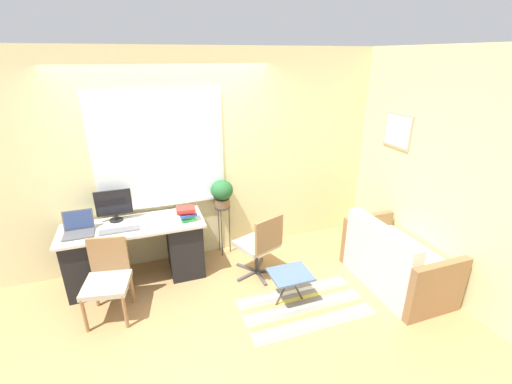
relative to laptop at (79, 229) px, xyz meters
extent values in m
plane|color=tan|center=(1.12, -0.29, -0.80)|extent=(14.00, 14.00, 0.00)
cube|color=beige|center=(1.12, 0.40, 0.55)|extent=(9.00, 0.06, 2.70)
cube|color=white|center=(0.59, 0.36, 0.72)|extent=(0.78, 0.02, 1.41)
cube|color=white|center=(0.59, 0.35, 0.72)|extent=(0.71, 0.01, 1.34)
cube|color=white|center=(1.37, 0.36, 0.72)|extent=(0.78, 0.02, 1.41)
cube|color=white|center=(1.37, 0.35, 0.72)|extent=(0.71, 0.01, 1.34)
cube|color=white|center=(0.98, 0.36, 0.03)|extent=(1.60, 0.11, 0.04)
cube|color=beige|center=(3.92, -0.29, 0.55)|extent=(0.06, 9.00, 2.70)
cube|color=tan|center=(3.89, -0.34, 0.89)|extent=(0.02, 0.48, 0.43)
cube|color=white|center=(3.88, -0.34, 0.89)|extent=(0.01, 0.43, 0.38)
cube|color=beige|center=(0.56, 0.01, -0.07)|extent=(1.62, 0.60, 0.03)
cube|color=black|center=(-0.01, 0.01, -0.44)|extent=(0.40, 0.52, 0.72)
cube|color=black|center=(1.14, 0.01, -0.44)|extent=(0.40, 0.52, 0.72)
cube|color=#4C4C51|center=(0.00, -0.05, -0.04)|extent=(0.32, 0.22, 0.02)
cube|color=#4C4C51|center=(0.00, 0.09, 0.07)|extent=(0.32, 0.07, 0.22)
cube|color=navy|center=(0.00, 0.09, 0.08)|extent=(0.28, 0.06, 0.19)
cylinder|color=black|center=(0.38, 0.20, -0.04)|extent=(0.15, 0.15, 0.02)
cylinder|color=black|center=(0.38, 0.20, 0.00)|extent=(0.05, 0.05, 0.08)
cube|color=black|center=(0.38, 0.20, 0.18)|extent=(0.41, 0.02, 0.30)
cube|color=black|center=(0.38, 0.19, 0.18)|extent=(0.38, 0.01, 0.28)
cube|color=slate|center=(0.42, -0.10, -0.04)|extent=(0.43, 0.12, 0.02)
ellipsoid|color=silver|center=(0.72, -0.09, -0.03)|extent=(0.04, 0.07, 0.03)
cube|color=green|center=(1.19, -0.08, -0.03)|extent=(0.16, 0.15, 0.04)
cube|color=green|center=(1.19, -0.06, 0.00)|extent=(0.17, 0.17, 0.03)
cube|color=#2851B2|center=(1.19, -0.08, 0.03)|extent=(0.21, 0.19, 0.03)
cube|color=red|center=(1.18, -0.07, 0.06)|extent=(0.24, 0.16, 0.03)
cube|color=red|center=(1.17, -0.08, 0.09)|extent=(0.23, 0.18, 0.04)
cylinder|color=olive|center=(0.03, -0.73, -0.60)|extent=(0.04, 0.04, 0.40)
cylinder|color=olive|center=(0.41, -0.80, -0.60)|extent=(0.04, 0.04, 0.40)
cylinder|color=olive|center=(0.10, -0.35, -0.60)|extent=(0.04, 0.04, 0.40)
cylinder|color=olive|center=(0.48, -0.42, -0.60)|extent=(0.04, 0.04, 0.40)
cube|color=#B2A893|center=(0.25, -0.58, -0.40)|extent=(0.51, 0.50, 0.06)
cube|color=olive|center=(0.29, -0.36, -0.17)|extent=(0.40, 0.11, 0.40)
cube|color=#47474C|center=(1.83, -0.40, -0.79)|extent=(0.29, 0.14, 0.03)
cube|color=#47474C|center=(1.98, -0.50, -0.79)|extent=(0.05, 0.30, 0.03)
cube|color=#47474C|center=(2.11, -0.39, -0.79)|extent=(0.30, 0.11, 0.03)
cube|color=#47474C|center=(2.05, -0.22, -0.79)|extent=(0.20, 0.27, 0.03)
cube|color=#47474C|center=(1.87, -0.23, -0.79)|extent=(0.22, 0.26, 0.03)
cylinder|color=#333338|center=(1.97, -0.35, -0.59)|extent=(0.04, 0.04, 0.36)
cube|color=#B2A893|center=(1.97, -0.35, -0.38)|extent=(0.57, 0.56, 0.06)
cube|color=olive|center=(2.05, -0.56, -0.15)|extent=(0.40, 0.18, 0.40)
cube|color=silver|center=(3.48, -1.11, -0.57)|extent=(0.71, 1.10, 0.46)
cube|color=silver|center=(3.20, -1.11, -0.17)|extent=(0.16, 1.10, 0.35)
cube|color=olive|center=(3.48, -1.71, -0.48)|extent=(0.71, 0.09, 0.65)
cube|color=olive|center=(3.48, -0.52, -0.48)|extent=(0.71, 0.09, 0.65)
cylinder|color=#333338|center=(1.70, 0.25, -0.10)|extent=(0.21, 0.21, 0.02)
cylinder|color=#333338|center=(1.79, 0.25, -0.46)|extent=(0.01, 0.01, 0.69)
cylinder|color=#333338|center=(1.66, 0.33, -0.46)|extent=(0.01, 0.01, 0.69)
cylinder|color=#333338|center=(1.66, 0.18, -0.46)|extent=(0.01, 0.01, 0.69)
cylinder|color=brown|center=(1.70, 0.25, -0.03)|extent=(0.20, 0.20, 0.11)
ellipsoid|color=#235B2D|center=(1.70, 0.25, 0.15)|extent=(0.29, 0.29, 0.26)
cube|color=gray|center=(2.25, -1.13, -0.80)|extent=(1.39, 0.74, 0.01)
cube|color=white|center=(2.25, -1.40, -0.79)|extent=(1.36, 0.06, 0.00)
cube|color=#DBCC4C|center=(2.25, -1.27, -0.79)|extent=(1.36, 0.06, 0.00)
cube|color=white|center=(2.25, -1.13, -0.79)|extent=(1.36, 0.06, 0.00)
cube|color=#DBCC4C|center=(2.25, -1.00, -0.79)|extent=(1.36, 0.06, 0.00)
cube|color=white|center=(2.25, -0.87, -0.79)|extent=(1.36, 0.06, 0.00)
cube|color=slate|center=(2.13, -1.01, -0.43)|extent=(0.44, 0.37, 0.02)
cylinder|color=#4C3D2D|center=(2.05, -1.01, -0.62)|extent=(0.20, 0.02, 0.37)
cylinder|color=#4C3D2D|center=(2.20, -1.01, -0.62)|extent=(0.20, 0.02, 0.37)
camera|label=1|loc=(0.73, -3.82, 1.79)|focal=24.00mm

